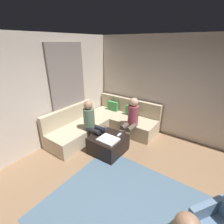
# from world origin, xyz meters

# --- Properties ---
(wall_back) EXTENTS (6.00, 0.12, 2.70)m
(wall_back) POSITION_xyz_m (0.00, 2.94, 1.35)
(wall_back) COLOR beige
(wall_back) RESTS_ON ground_plane
(wall_left) EXTENTS (0.12, 6.00, 2.70)m
(wall_left) POSITION_xyz_m (-2.94, 0.00, 1.35)
(wall_left) COLOR beige
(wall_left) RESTS_ON ground_plane
(curtain_panel) EXTENTS (0.06, 1.10, 2.50)m
(curtain_panel) POSITION_xyz_m (-2.84, 1.30, 1.25)
(curtain_panel) COLOR gray
(curtain_panel) RESTS_ON ground_plane
(area_rug) EXTENTS (2.60, 2.20, 0.01)m
(area_rug) POSITION_xyz_m (-0.20, 0.10, 0.01)
(area_rug) COLOR slate
(area_rug) RESTS_ON ground_plane
(sectional_couch) EXTENTS (2.10, 2.55, 0.87)m
(sectional_couch) POSITION_xyz_m (-2.08, 1.88, 0.28)
(sectional_couch) COLOR #C6B593
(sectional_couch) RESTS_ON ground_plane
(ottoman) EXTENTS (0.76, 0.76, 0.42)m
(ottoman) POSITION_xyz_m (-1.42, 1.17, 0.21)
(ottoman) COLOR black
(ottoman) RESTS_ON ground_plane
(folded_blanket) EXTENTS (0.44, 0.36, 0.04)m
(folded_blanket) POSITION_xyz_m (-1.32, 1.05, 0.44)
(folded_blanket) COLOR white
(folded_blanket) RESTS_ON ottoman
(coffee_mug) EXTENTS (0.08, 0.08, 0.10)m
(coffee_mug) POSITION_xyz_m (-1.64, 1.35, 0.47)
(coffee_mug) COLOR #334C72
(coffee_mug) RESTS_ON ottoman
(game_remote) EXTENTS (0.05, 0.15, 0.02)m
(game_remote) POSITION_xyz_m (-1.24, 1.39, 0.43)
(game_remote) COLOR white
(game_remote) RESTS_ON ottoman
(person_on_couch_back) EXTENTS (0.30, 0.60, 1.20)m
(person_on_couch_back) POSITION_xyz_m (-1.23, 1.93, 0.66)
(person_on_couch_back) COLOR brown
(person_on_couch_back) RESTS_ON ground_plane
(person_on_couch_side) EXTENTS (0.60, 0.30, 1.20)m
(person_on_couch_side) POSITION_xyz_m (-1.93, 1.19, 0.66)
(person_on_couch_side) COLOR black
(person_on_couch_side) RESTS_ON ground_plane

